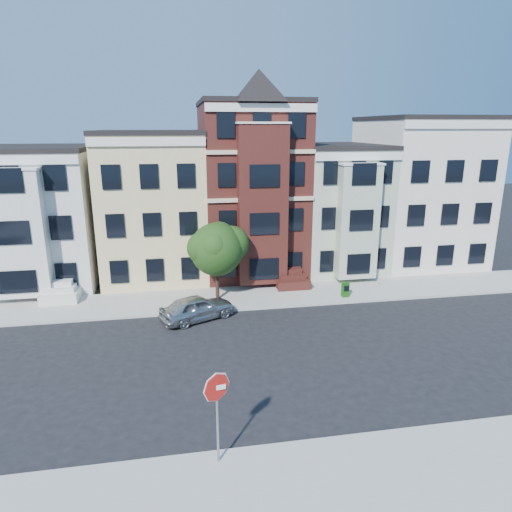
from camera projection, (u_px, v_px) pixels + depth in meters
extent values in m
plane|color=black|center=(300.00, 357.00, 21.63)|extent=(120.00, 120.00, 0.00)
cube|color=#9E9B93|center=(267.00, 296.00, 29.19)|extent=(60.00, 4.00, 0.15)
cube|color=#9E9B93|center=(369.00, 478.00, 14.03)|extent=(60.00, 4.00, 0.15)
cube|color=silver|center=(37.00, 217.00, 31.65)|extent=(8.00, 9.00, 9.00)
cube|color=beige|center=(155.00, 206.00, 32.84)|extent=(7.00, 9.00, 10.00)
cube|color=#3F1813|center=(250.00, 190.00, 33.74)|extent=(7.00, 9.00, 12.00)
cube|color=#A9B79E|center=(333.00, 208.00, 35.23)|extent=(6.00, 9.00, 9.00)
cube|color=silver|center=(418.00, 193.00, 36.12)|extent=(8.00, 9.00, 11.00)
imported|color=#ABADB1|center=(197.00, 308.00, 25.60)|extent=(4.55, 3.29, 1.44)
cube|color=#155411|center=(345.00, 290.00, 28.76)|extent=(0.43, 0.39, 0.94)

